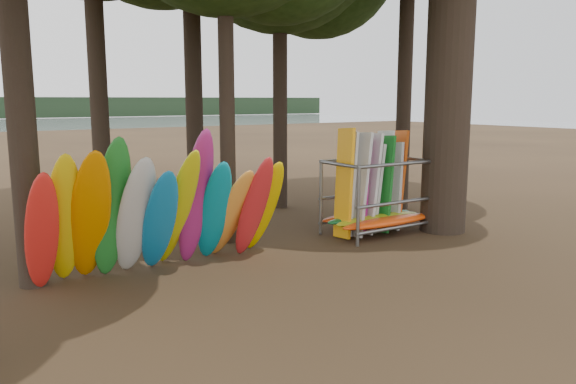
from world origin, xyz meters
TOP-DOWN VIEW (x-y plane):
  - ground at (0.00, 0.00)m, footprint 120.00×120.00m
  - kayak_row at (-3.32, 1.42)m, footprint 5.46×2.03m
  - storage_rack at (2.62, 1.64)m, footprint 3.04×1.53m

SIDE VIEW (x-z plane):
  - ground at x=0.00m, z-range 0.00..0.00m
  - storage_rack at x=2.62m, z-range -0.47..2.37m
  - kayak_row at x=-3.32m, z-range -0.30..2.81m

